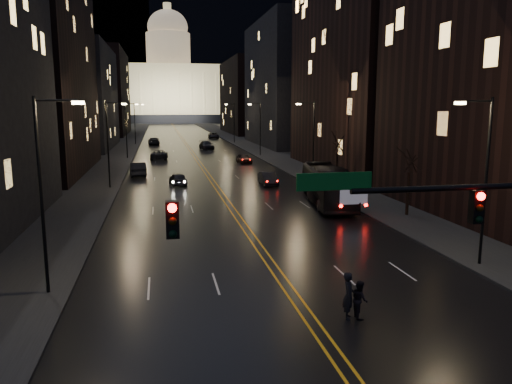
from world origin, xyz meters
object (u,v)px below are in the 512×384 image
oncoming_car_b (138,169)px  pedestrian_b (360,299)px  receding_car_a (268,179)px  pedestrian_a (349,296)px  oncoming_car_a (178,179)px  bus (328,186)px

oncoming_car_b → pedestrian_b: size_ratio=3.25×
receding_car_a → oncoming_car_b: bearing=145.2°
pedestrian_a → pedestrian_b: size_ratio=1.24×
oncoming_car_b → pedestrian_a: pedestrian_a is taller
oncoming_car_a → pedestrian_b: (6.00, -35.90, 0.10)m
oncoming_car_b → pedestrian_b: (10.55, -44.20, -0.06)m
bus → pedestrian_b: bearing=-97.8°
oncoming_car_a → receding_car_a: bearing=164.3°
oncoming_car_a → pedestrian_a: pedestrian_a is taller
bus → oncoming_car_b: bus is taller
pedestrian_b → oncoming_car_a: bearing=14.1°
oncoming_car_a → oncoming_car_b: oncoming_car_b is taller
receding_car_a → pedestrian_a: (-4.10, -34.22, 0.27)m
pedestrian_b → bus: bearing=-11.2°
receding_car_a → pedestrian_a: bearing=-96.5°
receding_car_a → pedestrian_b: pedestrian_b is taller
oncoming_car_b → pedestrian_b: oncoming_car_b is taller
receding_car_a → pedestrian_a: 34.47m
oncoming_car_a → receding_car_a: 9.76m
receding_car_a → pedestrian_b: 34.42m
pedestrian_b → oncoming_car_b: bearing=18.0°
oncoming_car_b → oncoming_car_a: bearing=113.5°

